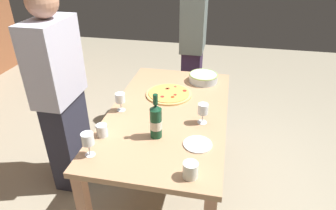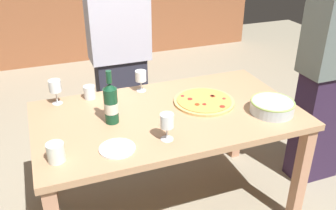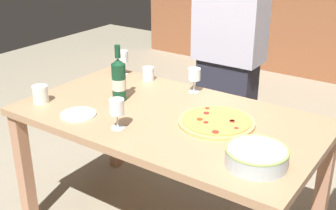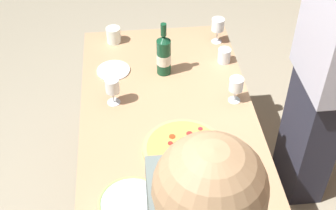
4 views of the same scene
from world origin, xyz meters
The scene contains 12 objects.
ground_plane centered at (0.00, 0.00, 0.00)m, with size 8.00×8.00×0.00m, color gray.
dining_table centered at (0.00, 0.00, 0.66)m, with size 1.60×0.90×0.75m.
pizza centered at (0.26, 0.05, 0.76)m, with size 0.39×0.39×0.02m.
serving_bowl centered at (0.59, -0.21, 0.79)m, with size 0.27×0.27×0.08m.
wine_bottle centered at (-0.34, 0.01, 0.87)m, with size 0.08×0.08×0.32m.
wine_glass_near_pizza centered at (-0.62, 0.37, 0.86)m, with size 0.08×0.08×0.16m.
wine_glass_by_bottle centered at (-0.11, -0.28, 0.86)m, with size 0.07×0.07×0.15m.
wine_glass_far_left centered at (-0.06, 0.36, 0.85)m, with size 0.07×0.07×0.15m.
cup_amber centered at (-0.41, 0.37, 0.79)m, with size 0.07×0.07×0.09m, color white.
cup_ceramic centered at (-0.68, -0.27, 0.80)m, with size 0.09×0.09×0.10m, color white.
side_plate centered at (-0.38, -0.27, 0.76)m, with size 0.19×0.19×0.01m, color white.
person_host centered at (-0.08, 0.84, 0.84)m, with size 0.45×0.24×1.66m.
Camera 4 is at (1.73, -0.18, 2.36)m, focal length 49.30 mm.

